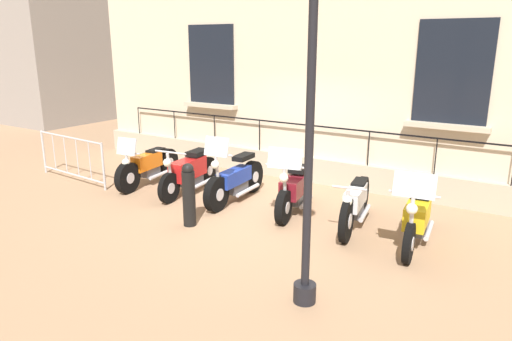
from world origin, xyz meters
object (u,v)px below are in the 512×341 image
at_px(motorcycle_orange, 148,166).
at_px(lamppost, 310,107).
at_px(motorcycle_maroon, 294,191).
at_px(motorcycle_red, 189,172).
at_px(motorcycle_blue, 235,181).
at_px(motorcycle_white, 355,203).
at_px(bollard, 189,195).
at_px(motorcycle_yellow, 417,218).
at_px(crowd_barrier, 71,157).

height_order(motorcycle_orange, lamppost, lamppost).
relative_size(motorcycle_orange, motorcycle_maroon, 1.14).
bearing_deg(motorcycle_red, motorcycle_blue, 93.90).
height_order(motorcycle_orange, motorcycle_red, motorcycle_orange).
bearing_deg(motorcycle_white, motorcycle_orange, -89.11).
relative_size(motorcycle_white, bollard, 1.85).
xyz_separation_m(motorcycle_orange, motorcycle_white, (-0.08, 4.83, 0.02)).
distance_m(motorcycle_orange, bollard, 2.75).
xyz_separation_m(motorcycle_blue, motorcycle_yellow, (0.17, 3.59, 0.01)).
height_order(motorcycle_blue, motorcycle_maroon, motorcycle_blue).
bearing_deg(motorcycle_red, motorcycle_white, 91.00).
height_order(motorcycle_white, bollard, bollard).
distance_m(motorcycle_blue, motorcycle_maroon, 1.30).
relative_size(motorcycle_red, motorcycle_blue, 1.01).
distance_m(motorcycle_maroon, crowd_barrier, 5.34).
xyz_separation_m(crowd_barrier, bollard, (0.65, 4.03, -0.00)).
bearing_deg(motorcycle_blue, motorcycle_red, -86.10).
height_order(motorcycle_red, motorcycle_blue, motorcycle_blue).
bearing_deg(lamppost, motorcycle_yellow, 163.88).
distance_m(motorcycle_red, lamppost, 5.14).
xyz_separation_m(motorcycle_maroon, motorcycle_white, (0.05, 1.22, 0.00)).
relative_size(motorcycle_white, crowd_barrier, 0.86).
height_order(motorcycle_yellow, lamppost, lamppost).
distance_m(motorcycle_maroon, lamppost, 3.69).
relative_size(motorcycle_blue, crowd_barrier, 0.85).
distance_m(motorcycle_blue, bollard, 1.49).
relative_size(motorcycle_red, crowd_barrier, 0.86).
bearing_deg(lamppost, bollard, -112.52).
height_order(motorcycle_red, lamppost, lamppost).
distance_m(motorcycle_red, motorcycle_maroon, 2.42).
distance_m(motorcycle_orange, motorcycle_white, 4.83).
relative_size(lamppost, crowd_barrier, 1.69).
distance_m(motorcycle_white, bollard, 2.87).
bearing_deg(motorcycle_white, motorcycle_maroon, -92.55).
distance_m(motorcycle_red, motorcycle_blue, 1.12).
xyz_separation_m(motorcycle_red, lamppost, (2.57, 4.00, 1.96)).
bearing_deg(crowd_barrier, lamppost, 75.14).
distance_m(motorcycle_maroon, motorcycle_white, 1.22).
bearing_deg(motorcycle_yellow, lamppost, -16.12).
height_order(motorcycle_red, bollard, bollard).
distance_m(motorcycle_orange, lamppost, 6.12).
bearing_deg(motorcycle_red, crowd_barrier, -75.13).
relative_size(motorcycle_red, bollard, 1.85).
bearing_deg(motorcycle_maroon, motorcycle_orange, -87.94).
height_order(motorcycle_maroon, lamppost, lamppost).
bearing_deg(motorcycle_blue, motorcycle_white, 89.71).
relative_size(motorcycle_orange, motorcycle_red, 1.02).
bearing_deg(bollard, motorcycle_red, -139.95).
xyz_separation_m(motorcycle_orange, crowd_barrier, (0.74, -1.66, 0.15)).
bearing_deg(motorcycle_orange, motorcycle_blue, 92.18).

